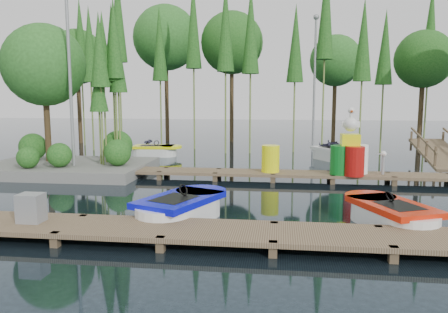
# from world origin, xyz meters

# --- Properties ---
(ground_plane) EXTENTS (90.00, 90.00, 0.00)m
(ground_plane) POSITION_xyz_m (0.00, 0.00, 0.00)
(ground_plane) COLOR #1B2933
(near_dock) EXTENTS (18.00, 1.50, 0.50)m
(near_dock) POSITION_xyz_m (0.00, -4.50, 0.23)
(near_dock) COLOR brown
(near_dock) RESTS_ON ground
(far_dock) EXTENTS (15.00, 1.20, 0.50)m
(far_dock) POSITION_xyz_m (1.00, 2.50, 0.23)
(far_dock) COLOR brown
(far_dock) RESTS_ON ground
(island) EXTENTS (6.20, 4.20, 6.75)m
(island) POSITION_xyz_m (-6.30, 3.29, 3.18)
(island) COLOR slate
(island) RESTS_ON ground
(tree_screen) EXTENTS (34.42, 18.53, 10.31)m
(tree_screen) POSITION_xyz_m (-2.04, 10.60, 6.12)
(tree_screen) COLOR #41301B
(tree_screen) RESTS_ON ground
(lamp_island) EXTENTS (0.30, 0.30, 7.25)m
(lamp_island) POSITION_xyz_m (-5.50, 2.50, 4.26)
(lamp_island) COLOR gray
(lamp_island) RESTS_ON ground
(lamp_rear) EXTENTS (0.30, 0.30, 7.25)m
(lamp_rear) POSITION_xyz_m (4.00, 11.00, 4.26)
(lamp_rear) COLOR gray
(lamp_rear) RESTS_ON ground
(ramp) EXTENTS (1.50, 3.94, 1.49)m
(ramp) POSITION_xyz_m (9.00, 6.50, 0.59)
(ramp) COLOR brown
(ramp) RESTS_ON ground
(boat_blue) EXTENTS (2.29, 3.13, 0.96)m
(boat_blue) POSITION_xyz_m (-0.08, -2.98, 0.28)
(boat_blue) COLOR white
(boat_blue) RESTS_ON ground
(boat_red) EXTENTS (2.18, 2.94, 0.90)m
(boat_red) POSITION_xyz_m (4.80, -2.86, 0.26)
(boat_red) COLOR white
(boat_red) RESTS_ON ground
(boat_yellow_far) EXTENTS (2.65, 1.34, 1.29)m
(boat_yellow_far) POSITION_xyz_m (-4.02, 8.18, 0.27)
(boat_yellow_far) COLOR white
(boat_yellow_far) RESTS_ON ground
(boat_white_far) EXTENTS (2.51, 3.01, 1.31)m
(boat_white_far) POSITION_xyz_m (4.80, 7.88, 0.29)
(boat_white_far) COLOR white
(boat_white_far) RESTS_ON ground
(utility_cabinet) EXTENTS (0.50, 0.42, 0.61)m
(utility_cabinet) POSITION_xyz_m (-3.01, -4.50, 0.61)
(utility_cabinet) COLOR gray
(utility_cabinet) RESTS_ON near_dock
(yellow_barrel) EXTENTS (0.64, 0.64, 0.95)m
(yellow_barrel) POSITION_xyz_m (1.91, 2.50, 0.78)
(yellow_barrel) COLOR #F9FF0D
(yellow_barrel) RESTS_ON far_dock
(drum_cluster) EXTENTS (1.34, 1.23, 2.31)m
(drum_cluster) POSITION_xyz_m (4.66, 2.34, 0.98)
(drum_cluster) COLOR #0B6B1E
(drum_cluster) RESTS_ON far_dock
(seagull_post) EXTENTS (0.51, 0.27, 0.81)m
(seagull_post) POSITION_xyz_m (5.79, 2.50, 0.85)
(seagull_post) COLOR gray
(seagull_post) RESTS_ON far_dock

